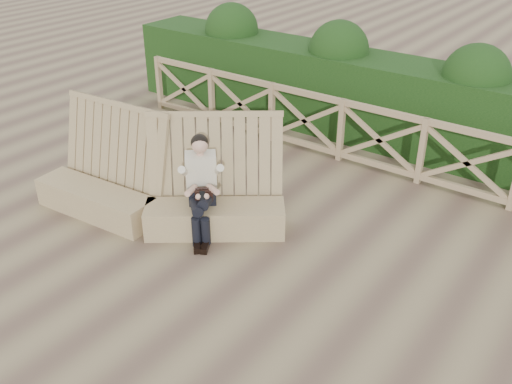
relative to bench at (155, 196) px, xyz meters
The scene contains 5 objects.
ground 1.89m from the bench, ahead, with size 60.00×60.00×0.00m, color brown.
bench is the anchor object (origin of this frame).
woman 0.82m from the bench, 12.93° to the left, with size 0.77×0.86×1.39m.
guardrail 3.76m from the bench, 60.71° to the left, with size 10.10×0.09×1.10m.
hedge 4.85m from the bench, 67.68° to the left, with size 12.00×1.20×1.50m, color black.
Camera 1 is at (3.43, -4.54, 4.30)m, focal length 40.00 mm.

